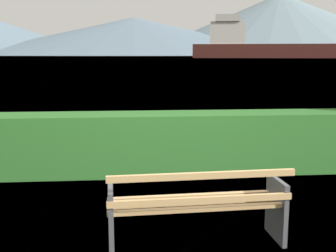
% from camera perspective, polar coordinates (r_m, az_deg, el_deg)
% --- Properties ---
extents(ground_plane, '(1400.00, 1400.00, 0.00)m').
position_cam_1_polar(ground_plane, '(4.64, 3.77, -15.62)').
color(ground_plane, '#567A38').
extents(water_surface, '(620.00, 620.00, 0.00)m').
position_cam_1_polar(water_surface, '(310.93, -4.59, 9.51)').
color(water_surface, '#7A99A8').
rests_on(water_surface, ground_plane).
extents(park_bench, '(1.89, 0.68, 0.87)m').
position_cam_1_polar(park_bench, '(4.42, 4.00, -10.91)').
color(park_bench, tan).
rests_on(park_bench, ground_plane).
extents(hedge_row, '(12.16, 0.76, 1.01)m').
position_cam_1_polar(hedge_row, '(7.04, 0.61, -2.33)').
color(hedge_row, '#2D6B28').
rests_on(hedge_row, ground_plane).
extents(cargo_ship_large, '(86.18, 32.31, 19.21)m').
position_cam_1_polar(cargo_ship_large, '(196.71, 14.33, 10.60)').
color(cargo_ship_large, '#471E19').
rests_on(cargo_ship_large, water_surface).
extents(distant_hills, '(857.78, 442.78, 83.00)m').
position_cam_1_polar(distant_hills, '(579.15, -6.15, 13.07)').
color(distant_hills, slate).
rests_on(distant_hills, ground_plane).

